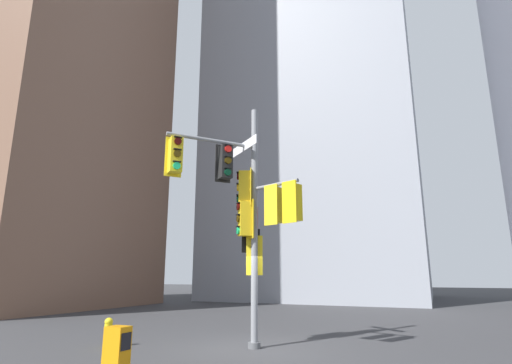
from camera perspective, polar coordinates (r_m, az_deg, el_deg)
ground at (r=11.80m, az=-0.26°, el=-22.83°), size 120.00×120.00×0.00m
building_tower_left at (r=36.26m, az=-26.26°, el=22.29°), size 12.50×12.50×44.45m
building_mid_block at (r=38.66m, az=9.25°, el=7.67°), size 16.80×16.80×31.23m
signal_pole_assembly at (r=11.49m, az=-1.38°, el=-3.13°), size 3.48×2.69×7.02m
fire_hydrant at (r=12.62m, az=-20.51°, el=-19.52°), size 0.33×0.23×0.79m
newspaper_box at (r=9.23m, az=-19.39°, el=-21.89°), size 0.45×0.36×0.94m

